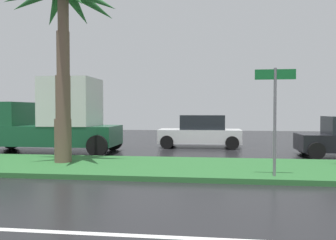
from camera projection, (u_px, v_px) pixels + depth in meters
name	position (u px, v px, depth m)	size (l,w,h in m)	color
ground_plane	(215.00, 167.00, 12.13)	(90.00, 42.00, 0.10)	black
near_lane_divider_stripe	(219.00, 240.00, 5.19)	(81.00, 0.14, 0.01)	white
median_strip	(215.00, 168.00, 11.14)	(85.50, 4.00, 0.15)	#2D6B33
palm_tree_mid_left	(64.00, 15.00, 11.79)	(4.07, 4.08, 6.65)	brown
street_name_sign	(275.00, 107.00, 9.38)	(1.10, 0.08, 3.00)	slate
box_truck_lead	(52.00, 119.00, 15.93)	(6.40, 2.64, 3.46)	#195133
car_in_traffic_leading	(201.00, 132.00, 18.05)	(4.30, 2.02, 1.72)	white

